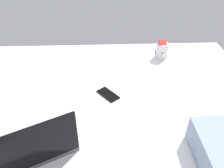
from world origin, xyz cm
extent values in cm
cube|color=white|center=(0.00, 0.00, 9.00)|extent=(180.00, 140.00, 18.00)
cube|color=#4C4C51|center=(36.46, 33.16, 19.00)|extent=(39.79, 35.30, 2.00)
cube|color=black|center=(37.12, 31.82, 20.20)|extent=(33.54, 28.15, 0.40)
cube|color=black|center=(31.55, 43.01, 30.50)|extent=(29.98, 15.61, 21.00)
cylinder|color=silver|center=(-38.57, -47.77, 23.50)|extent=(9.00, 9.00, 11.00)
cube|color=blue|center=(-37.09, -48.90, 21.51)|extent=(7.70, 8.11, 4.81)
cube|color=orange|center=(-38.29, -46.30, 24.12)|extent=(7.01, 7.66, 5.54)
cube|color=orange|center=(-37.41, -48.48, 26.73)|extent=(6.47, 5.80, 5.18)
cube|color=red|center=(-37.98, -47.34, 29.34)|extent=(6.52, 5.33, 5.00)
cube|color=black|center=(2.62, -3.28, 18.40)|extent=(14.01, 15.20, 0.80)
camera|label=1|loc=(4.85, 104.81, 103.82)|focal=37.49mm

